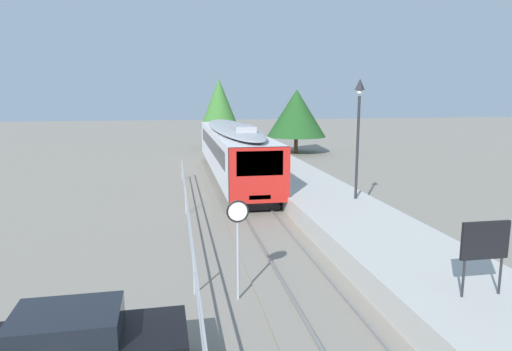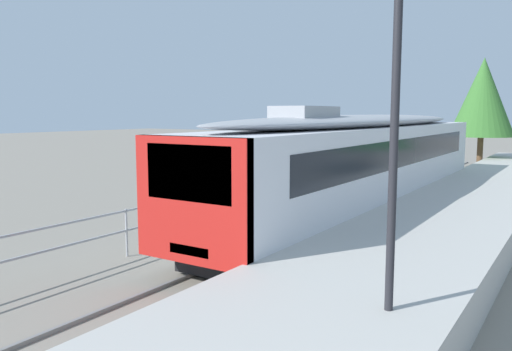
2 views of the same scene
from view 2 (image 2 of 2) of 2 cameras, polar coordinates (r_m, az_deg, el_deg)
The scene contains 6 objects.
ground_plane at distance 14.29m, azimuth -10.39°, elevation -8.12°, with size 160.00×160.00×0.00m, color gray.
track_rails at distance 12.48m, azimuth -0.15°, elevation -10.06°, with size 3.20×60.00×0.14m.
commuter_train at distance 18.63m, azimuth 12.34°, elevation 2.06°, with size 2.82×19.79×3.74m.
station_platform at distance 11.01m, azimuth 14.42°, elevation -10.38°, with size 3.90×60.00×0.90m, color #B7B5AD.
platform_lamp_mid_platform at distance 7.31m, azimuth 15.50°, elevation 14.04°, with size 0.34×0.34×5.35m.
tree_behind_station_far at distance 35.40m, azimuth 23.99°, elevation 7.97°, with size 3.94×3.94×7.14m.
Camera 2 is at (6.51, 12.00, 3.69)m, focal length 35.82 mm.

